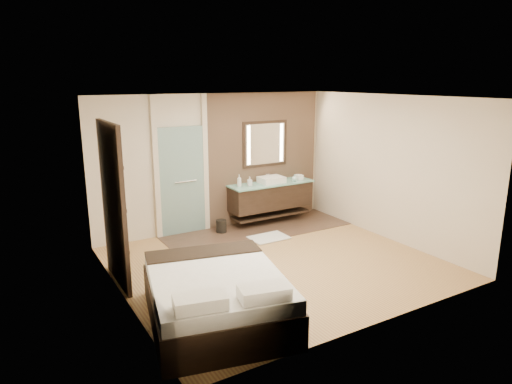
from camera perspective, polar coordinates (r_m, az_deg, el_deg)
floor at (r=7.66m, az=2.57°, el=-8.86°), size 5.00×5.00×0.00m
tile_strip at (r=9.23m, az=0.26°, el=-4.76°), size 3.80×1.30×0.01m
stone_wall at (r=9.65m, az=0.96°, el=4.32°), size 2.60×0.08×2.70m
vanity at (r=9.57m, az=1.86°, el=-0.48°), size 1.85×0.55×0.88m
mirror_unit at (r=9.56m, az=1.14°, el=6.04°), size 1.06×0.04×0.96m
frosted_door at (r=8.88m, az=-9.26°, el=1.92°), size 1.10×0.12×2.70m
shoji_partition at (r=6.89m, az=-17.36°, el=-1.50°), size 0.06×1.20×2.40m
bed at (r=5.87m, az=-4.96°, el=-12.91°), size 2.02×2.33×0.78m
bath_mat at (r=8.77m, az=1.61°, el=-5.71°), size 0.72×0.51×0.02m
waste_bin at (r=9.08m, az=-4.36°, el=-4.30°), size 0.23×0.23×0.26m
tissue_box at (r=9.83m, az=5.49°, el=1.85°), size 0.14×0.14×0.10m
soap_bottle_a at (r=9.14m, az=-2.11°, el=1.43°), size 0.11×0.11×0.24m
soap_bottle_b at (r=9.20m, az=-0.79°, el=1.35°), size 0.10×0.10×0.19m
soap_bottle_c at (r=9.67m, az=4.84°, el=1.79°), size 0.13×0.13×0.14m
cup at (r=9.89m, az=5.21°, el=1.92°), size 0.14×0.14×0.10m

